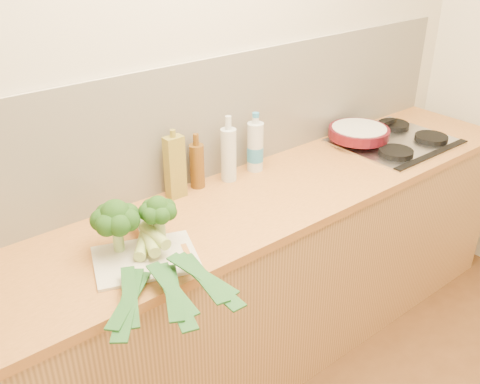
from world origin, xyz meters
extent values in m
plane|color=beige|center=(0.00, 1.50, 1.30)|extent=(3.50, 0.00, 3.50)
cube|color=silver|center=(0.00, 1.49, 1.17)|extent=(3.20, 0.02, 0.54)
cube|color=tan|center=(0.00, 1.20, 0.43)|extent=(3.20, 0.60, 0.86)
cube|color=#C77E3A|center=(0.00, 1.20, 0.88)|extent=(3.20, 0.62, 0.04)
cube|color=silver|center=(1.02, 1.20, 0.91)|extent=(0.58, 0.50, 0.01)
cube|color=black|center=(1.02, 0.97, 0.91)|extent=(0.58, 0.04, 0.01)
cylinder|color=black|center=(0.87, 1.08, 0.93)|extent=(0.17, 0.17, 0.03)
cylinder|color=black|center=(1.17, 1.08, 0.93)|extent=(0.17, 0.17, 0.03)
cylinder|color=black|center=(0.87, 1.32, 0.93)|extent=(0.17, 0.17, 0.03)
cylinder|color=black|center=(1.17, 1.32, 0.93)|extent=(0.17, 0.17, 0.03)
cube|color=beige|center=(-0.54, 1.09, 0.91)|extent=(0.42, 0.36, 0.01)
cylinder|color=#92B368|center=(-0.59, 1.19, 0.95)|extent=(0.04, 0.04, 0.08)
sphere|color=#14390F|center=(-0.59, 1.19, 1.06)|extent=(0.11, 0.11, 0.11)
sphere|color=#14390F|center=(-0.54, 1.19, 1.04)|extent=(0.08, 0.08, 0.08)
sphere|color=#14390F|center=(-0.56, 1.23, 1.04)|extent=(0.08, 0.08, 0.08)
sphere|color=#14390F|center=(-0.60, 1.23, 1.04)|extent=(0.08, 0.08, 0.08)
sphere|color=#14390F|center=(-0.63, 1.21, 1.04)|extent=(0.08, 0.08, 0.08)
sphere|color=#14390F|center=(-0.63, 1.17, 1.04)|extent=(0.08, 0.08, 0.08)
sphere|color=#14390F|center=(-0.60, 1.14, 1.04)|extent=(0.08, 0.08, 0.08)
sphere|color=#14390F|center=(-0.56, 1.15, 1.04)|extent=(0.08, 0.08, 0.08)
cylinder|color=#92B368|center=(-0.44, 1.14, 0.96)|extent=(0.04, 0.04, 0.09)
sphere|color=#14390F|center=(-0.44, 1.14, 1.06)|extent=(0.08, 0.08, 0.08)
sphere|color=#14390F|center=(-0.41, 1.14, 1.04)|extent=(0.06, 0.06, 0.06)
sphere|color=#14390F|center=(-0.42, 1.17, 1.04)|extent=(0.06, 0.06, 0.06)
sphere|color=#14390F|center=(-0.45, 1.18, 1.04)|extent=(0.06, 0.06, 0.06)
sphere|color=#14390F|center=(-0.48, 1.16, 1.04)|extent=(0.06, 0.06, 0.06)
sphere|color=#14390F|center=(-0.48, 1.12, 1.04)|extent=(0.06, 0.06, 0.06)
sphere|color=#14390F|center=(-0.45, 1.10, 1.04)|extent=(0.06, 0.06, 0.06)
sphere|color=#14390F|center=(-0.42, 1.11, 1.04)|extent=(0.06, 0.06, 0.06)
cylinder|color=white|center=(-0.45, 1.23, 0.93)|extent=(0.10, 0.12, 0.04)
cylinder|color=#9EB75B|center=(-0.52, 1.13, 0.93)|extent=(0.12, 0.14, 0.04)
cube|color=#19461B|center=(-0.70, 0.90, 0.93)|extent=(0.25, 0.24, 0.02)
cube|color=#19461B|center=(-0.71, 0.88, 0.94)|extent=(0.25, 0.30, 0.01)
cube|color=#19461B|center=(-0.70, 0.90, 0.94)|extent=(0.16, 0.27, 0.02)
cylinder|color=white|center=(-0.47, 1.23, 0.95)|extent=(0.07, 0.12, 0.04)
cylinder|color=#9EB75B|center=(-0.50, 1.11, 0.95)|extent=(0.08, 0.15, 0.04)
cube|color=#19461B|center=(-0.59, 0.82, 0.95)|extent=(0.18, 0.29, 0.02)
cube|color=#19461B|center=(-0.60, 0.80, 0.95)|extent=(0.15, 0.34, 0.01)
cube|color=#19461B|center=(-0.59, 0.83, 0.96)|extent=(0.07, 0.28, 0.02)
cylinder|color=white|center=(-0.48, 1.25, 0.97)|extent=(0.04, 0.13, 0.04)
cylinder|color=#9EB75B|center=(-0.48, 1.11, 0.97)|extent=(0.05, 0.16, 0.04)
cube|color=#19461B|center=(-0.49, 0.80, 0.97)|extent=(0.10, 0.30, 0.02)
cube|color=#19461B|center=(-0.49, 0.78, 0.97)|extent=(0.06, 0.34, 0.01)
cube|color=#19461B|center=(-0.49, 0.81, 0.97)|extent=(0.09, 0.28, 0.02)
cylinder|color=#520D17|center=(0.86, 1.31, 0.96)|extent=(0.31, 0.31, 0.05)
cylinder|color=beige|center=(0.86, 1.31, 0.99)|extent=(0.28, 0.28, 0.00)
cube|color=black|center=(1.08, 1.31, 0.96)|extent=(0.16, 0.03, 0.02)
cube|color=olive|center=(-0.20, 1.42, 1.04)|extent=(0.08, 0.05, 0.27)
cylinder|color=olive|center=(-0.20, 1.42, 1.19)|extent=(0.02, 0.02, 0.03)
cylinder|color=silver|center=(0.08, 1.40, 1.02)|extent=(0.07, 0.07, 0.24)
cylinder|color=silver|center=(0.08, 1.40, 1.17)|extent=(0.03, 0.03, 0.06)
cylinder|color=brown|center=(-0.07, 1.43, 1.00)|extent=(0.06, 0.06, 0.20)
cylinder|color=brown|center=(-0.07, 1.43, 1.12)|extent=(0.03, 0.03, 0.05)
cylinder|color=silver|center=(0.24, 1.41, 1.02)|extent=(0.08, 0.08, 0.23)
cylinder|color=silver|center=(0.24, 1.41, 1.15)|extent=(0.03, 0.03, 0.03)
cylinder|color=#3288BD|center=(0.24, 1.41, 0.98)|extent=(0.08, 0.08, 0.07)
camera|label=1|loc=(-1.25, -0.32, 1.99)|focal=40.00mm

